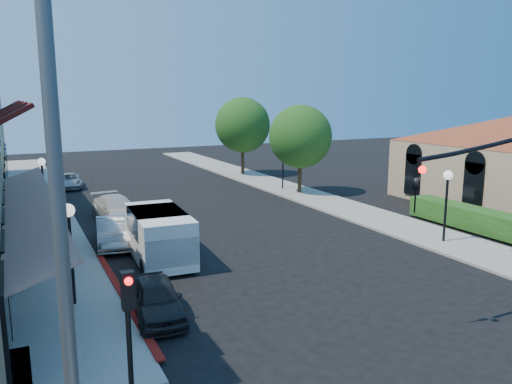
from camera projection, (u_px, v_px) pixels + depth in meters
name	position (u px, v px, depth m)	size (l,w,h in m)	color
ground	(441.00, 359.00, 13.51)	(120.00, 120.00, 0.00)	black
sidewalk_left	(37.00, 202.00, 33.50)	(3.50, 50.00, 0.12)	gray
sidewalk_right	(267.00, 183.00, 41.09)	(3.50, 50.00, 0.12)	gray
curb_red_strip	(123.00, 299.00, 17.56)	(0.25, 10.00, 0.06)	maroon
hedge	(473.00, 231.00, 26.52)	(1.40, 8.00, 1.10)	#1B4D16
street_tree_a	(300.00, 137.00, 35.94)	(4.56, 4.56, 6.48)	black
street_tree_b	(242.00, 125.00, 44.69)	(4.94, 4.94, 7.02)	black
secondary_signal	(129.00, 315.00, 10.84)	(0.28, 0.42, 3.32)	black
cobra_streetlight	(87.00, 224.00, 6.79)	(3.60, 0.25, 9.31)	#595B5E
lamppost_left_near	(69.00, 229.00, 16.36)	(0.44, 0.44, 3.57)	black
lamppost_left_far	(42.00, 172.00, 28.70)	(0.44, 0.44, 3.57)	black
lamppost_right_near	(447.00, 188.00, 23.74)	(0.44, 0.44, 3.57)	black
lamppost_right_far	(283.00, 154.00, 37.84)	(0.44, 0.44, 3.57)	black
white_van	(159.00, 233.00, 21.32)	(2.43, 5.05, 2.19)	white
parked_car_a	(157.00, 298.00, 15.99)	(1.49, 3.70, 1.26)	black
parked_car_b	(112.00, 232.00, 23.67)	(1.43, 4.10, 1.35)	#A7AAAC
parked_car_c	(116.00, 208.00, 28.93)	(1.88, 4.62, 1.34)	beige
parked_car_d	(68.00, 181.00, 38.92)	(1.89, 4.10, 1.14)	#9FA1A4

